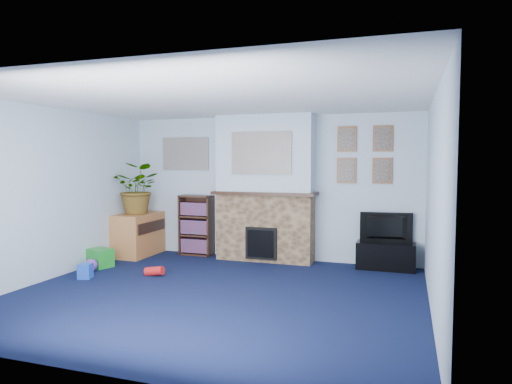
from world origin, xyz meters
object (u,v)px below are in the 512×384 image
(tv_stand, at_px, (386,255))
(sideboard, at_px, (138,235))
(bookshelf, at_px, (197,226))
(television, at_px, (386,228))

(tv_stand, bearing_deg, sideboard, -176.16)
(bookshelf, distance_m, sideboard, 1.03)
(bookshelf, bearing_deg, tv_stand, -1.36)
(tv_stand, height_order, television, television)
(tv_stand, relative_size, television, 1.11)
(sideboard, bearing_deg, bookshelf, 20.43)
(television, relative_size, sideboard, 0.83)
(bookshelf, height_order, sideboard, bookshelf)
(television, height_order, sideboard, television)
(sideboard, bearing_deg, television, 4.11)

